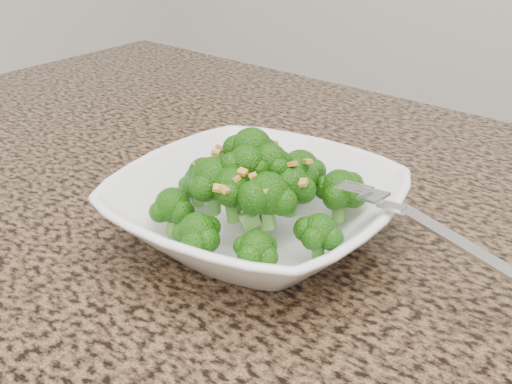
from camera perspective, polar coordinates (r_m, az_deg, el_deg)
The scene contains 5 objects.
granite_counter at distance 0.49m, azimuth 8.47°, elevation -14.21°, with size 1.64×1.04×0.03m, color brown.
bowl at distance 0.58m, azimuth 0.00°, elevation -1.73°, with size 0.25×0.25×0.06m, color white.
broccoli_pile at distance 0.55m, azimuth 0.00°, elevation 4.13°, with size 0.22×0.22×0.07m, color #1E5C0A, non-canonical shape.
garlic_topping at distance 0.54m, azimuth 0.00°, elevation 7.71°, with size 0.13×0.13×0.01m, color gold, non-canonical shape.
fork at distance 0.52m, azimuth 12.35°, elevation -1.42°, with size 0.18×0.03×0.01m, color silver, non-canonical shape.
Camera 1 is at (0.18, -0.03, 1.20)m, focal length 45.00 mm.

